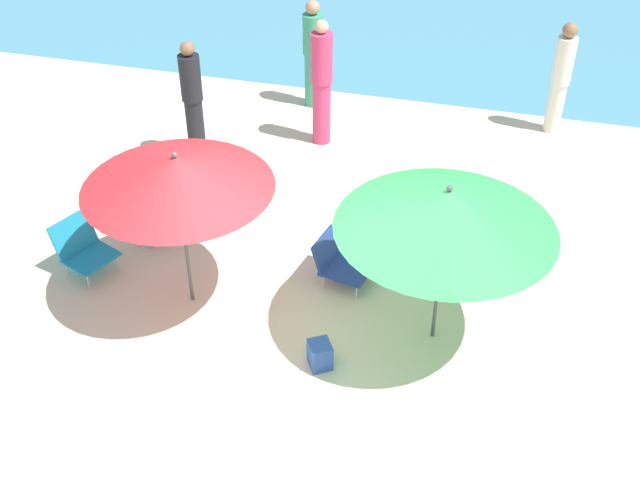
# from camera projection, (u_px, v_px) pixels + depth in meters

# --- Properties ---
(ground_plane) EXTENTS (40.00, 40.00, 0.00)m
(ground_plane) POSITION_uv_depth(u_px,v_px,m) (288.00, 352.00, 8.06)
(ground_plane) COLOR beige
(umbrella_red) EXTENTS (1.93, 1.93, 1.87)m
(umbrella_red) POSITION_uv_depth(u_px,v_px,m) (177.00, 173.00, 7.72)
(umbrella_red) COLOR #4C4C51
(umbrella_red) RESTS_ON ground_plane
(umbrella_green) EXTENTS (2.11, 2.11, 1.86)m
(umbrella_green) POSITION_uv_depth(u_px,v_px,m) (447.00, 210.00, 7.29)
(umbrella_green) COLOR #4C4C51
(umbrella_green) RESTS_ON ground_plane
(beach_chair_a) EXTENTS (0.57, 0.61, 0.61)m
(beach_chair_a) POSITION_uv_depth(u_px,v_px,m) (456.00, 236.00, 9.12)
(beach_chair_a) COLOR white
(beach_chair_a) RESTS_ON ground_plane
(beach_chair_b) EXTENTS (0.69, 0.69, 0.57)m
(beach_chair_b) POSITION_uv_depth(u_px,v_px,m) (153.00, 212.00, 9.51)
(beach_chair_b) COLOR navy
(beach_chair_b) RESTS_ON ground_plane
(beach_chair_c) EXTENTS (0.71, 0.70, 0.64)m
(beach_chair_c) POSITION_uv_depth(u_px,v_px,m) (82.00, 247.00, 8.93)
(beach_chair_c) COLOR teal
(beach_chair_c) RESTS_ON ground_plane
(beach_chair_d) EXTENTS (0.68, 0.61, 0.54)m
(beach_chair_d) POSITION_uv_depth(u_px,v_px,m) (339.00, 261.00, 8.82)
(beach_chair_d) COLOR navy
(beach_chair_d) RESTS_ON ground_plane
(person_a) EXTENTS (0.28, 0.28, 1.65)m
(person_a) POSITION_uv_depth(u_px,v_px,m) (561.00, 77.00, 11.20)
(person_a) COLOR silver
(person_a) RESTS_ON ground_plane
(person_b) EXTENTS (0.30, 0.30, 1.66)m
(person_b) POSITION_uv_depth(u_px,v_px,m) (313.00, 54.00, 11.86)
(person_b) COLOR #389970
(person_b) RESTS_ON ground_plane
(person_c) EXTENTS (0.30, 0.30, 1.81)m
(person_c) POSITION_uv_depth(u_px,v_px,m) (322.00, 82.00, 10.91)
(person_c) COLOR #DB3866
(person_c) RESTS_ON ground_plane
(person_d) EXTENTS (0.28, 0.28, 1.71)m
(person_d) POSITION_uv_depth(u_px,v_px,m) (193.00, 101.00, 10.58)
(person_d) COLOR black
(person_d) RESTS_ON ground_plane
(beach_bag) EXTENTS (0.30, 0.31, 0.28)m
(beach_bag) POSITION_uv_depth(u_px,v_px,m) (320.00, 355.00, 7.83)
(beach_bag) COLOR #2D519E
(beach_bag) RESTS_ON ground_plane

